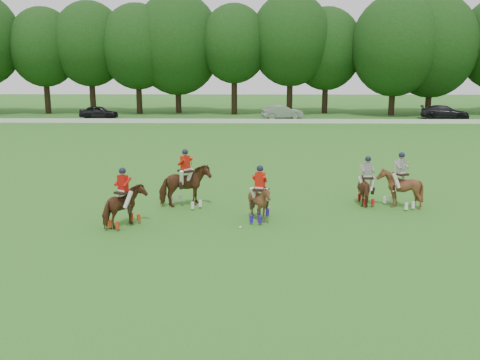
{
  "coord_description": "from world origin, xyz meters",
  "views": [
    {
      "loc": [
        1.95,
        -16.82,
        6.0
      ],
      "look_at": [
        1.53,
        4.2,
        1.4
      ],
      "focal_mm": 40.0,
      "sensor_mm": 36.0,
      "label": 1
    }
  ],
  "objects_px": {
    "car_left": "(99,112)",
    "polo_red_a": "(124,206)",
    "polo_red_c": "(260,202)",
    "car_mid": "(282,112)",
    "polo_red_b": "(186,186)",
    "car_right": "(445,112)",
    "polo_ball": "(240,227)",
    "polo_stripe_a": "(367,187)",
    "polo_stripe_b": "(400,188)"
  },
  "relations": [
    {
      "from": "car_left",
      "to": "polo_red_a",
      "type": "distance_m",
      "value": 41.97
    },
    {
      "from": "car_left",
      "to": "polo_red_c",
      "type": "xyz_separation_m",
      "value": [
        17.25,
        -39.34,
        0.06
      ]
    },
    {
      "from": "car_mid",
      "to": "polo_red_b",
      "type": "xyz_separation_m",
      "value": [
        -6.24,
        -37.28,
        0.18
      ]
    },
    {
      "from": "car_right",
      "to": "polo_red_b",
      "type": "distance_m",
      "value": 44.37
    },
    {
      "from": "polo_ball",
      "to": "car_mid",
      "type": "bearing_deg",
      "value": 84.53
    },
    {
      "from": "car_left",
      "to": "polo_ball",
      "type": "distance_m",
      "value": 43.6
    },
    {
      "from": "car_mid",
      "to": "polo_red_c",
      "type": "relative_size",
      "value": 2.02
    },
    {
      "from": "polo_red_a",
      "to": "polo_ball",
      "type": "bearing_deg",
      "value": -2.28
    },
    {
      "from": "car_left",
      "to": "car_right",
      "type": "height_order",
      "value": "car_right"
    },
    {
      "from": "polo_red_c",
      "to": "polo_stripe_a",
      "type": "bearing_deg",
      "value": 29.28
    },
    {
      "from": "polo_red_a",
      "to": "polo_stripe_a",
      "type": "height_order",
      "value": "polo_red_a"
    },
    {
      "from": "polo_red_a",
      "to": "polo_red_c",
      "type": "xyz_separation_m",
      "value": [
        5.08,
        0.82,
        -0.03
      ]
    },
    {
      "from": "polo_red_b",
      "to": "polo_ball",
      "type": "xyz_separation_m",
      "value": [
        2.38,
        -3.06,
        -0.87
      ]
    },
    {
      "from": "polo_red_c",
      "to": "polo_stripe_b",
      "type": "distance_m",
      "value": 6.33
    },
    {
      "from": "car_mid",
      "to": "polo_red_b",
      "type": "relative_size",
      "value": 1.79
    },
    {
      "from": "car_right",
      "to": "polo_red_c",
      "type": "relative_size",
      "value": 2.35
    },
    {
      "from": "car_left",
      "to": "car_right",
      "type": "relative_size",
      "value": 0.82
    },
    {
      "from": "polo_red_b",
      "to": "polo_stripe_a",
      "type": "relative_size",
      "value": 1.17
    },
    {
      "from": "car_right",
      "to": "polo_ball",
      "type": "bearing_deg",
      "value": 167.85
    },
    {
      "from": "polo_stripe_a",
      "to": "car_left",
      "type": "bearing_deg",
      "value": 120.84
    },
    {
      "from": "car_mid",
      "to": "polo_ball",
      "type": "bearing_deg",
      "value": 162.47
    },
    {
      "from": "car_left",
      "to": "polo_stripe_a",
      "type": "bearing_deg",
      "value": -147.69
    },
    {
      "from": "car_mid",
      "to": "polo_red_a",
      "type": "relative_size",
      "value": 1.97
    },
    {
      "from": "car_left",
      "to": "polo_red_a",
      "type": "xyz_separation_m",
      "value": [
        12.18,
        -40.17,
        0.09
      ]
    },
    {
      "from": "car_right",
      "to": "polo_red_b",
      "type": "height_order",
      "value": "polo_red_b"
    },
    {
      "from": "car_left",
      "to": "car_mid",
      "type": "xyz_separation_m",
      "value": [
        20.39,
        0.0,
        0.02
      ]
    },
    {
      "from": "polo_stripe_b",
      "to": "polo_ball",
      "type": "distance_m",
      "value": 7.43
    },
    {
      "from": "polo_stripe_a",
      "to": "polo_stripe_b",
      "type": "distance_m",
      "value": 1.38
    },
    {
      "from": "car_mid",
      "to": "polo_red_a",
      "type": "height_order",
      "value": "polo_red_a"
    },
    {
      "from": "polo_red_a",
      "to": "polo_stripe_a",
      "type": "bearing_deg",
      "value": 19.45
    },
    {
      "from": "car_left",
      "to": "polo_stripe_a",
      "type": "xyz_separation_m",
      "value": [
        21.92,
        -36.72,
        0.03
      ]
    },
    {
      "from": "car_right",
      "to": "polo_ball",
      "type": "xyz_separation_m",
      "value": [
        -21.68,
        -40.34,
        -0.7
      ]
    },
    {
      "from": "car_right",
      "to": "car_mid",
      "type": "bearing_deg",
      "value": 106.11
    },
    {
      "from": "polo_red_a",
      "to": "car_right",
      "type": "bearing_deg",
      "value": 57.05
    },
    {
      "from": "polo_red_a",
      "to": "polo_red_b",
      "type": "distance_m",
      "value": 3.49
    },
    {
      "from": "car_left",
      "to": "polo_stripe_b",
      "type": "xyz_separation_m",
      "value": [
        23.21,
        -37.2,
        0.14
      ]
    },
    {
      "from": "polo_red_b",
      "to": "car_mid",
      "type": "bearing_deg",
      "value": 80.5
    },
    {
      "from": "car_left",
      "to": "polo_stripe_a",
      "type": "relative_size",
      "value": 1.99
    },
    {
      "from": "polo_red_a",
      "to": "car_left",
      "type": "bearing_deg",
      "value": 106.87
    },
    {
      "from": "polo_stripe_a",
      "to": "car_mid",
      "type": "bearing_deg",
      "value": 92.39
    },
    {
      "from": "car_left",
      "to": "polo_stripe_a",
      "type": "height_order",
      "value": "polo_stripe_a"
    },
    {
      "from": "polo_red_a",
      "to": "polo_ball",
      "type": "distance_m",
      "value": 4.42
    },
    {
      "from": "polo_stripe_a",
      "to": "polo_stripe_b",
      "type": "relative_size",
      "value": 0.89
    },
    {
      "from": "car_left",
      "to": "polo_ball",
      "type": "xyz_separation_m",
      "value": [
        16.53,
        -40.34,
        -0.67
      ]
    },
    {
      "from": "car_left",
      "to": "polo_red_c",
      "type": "height_order",
      "value": "polo_red_c"
    },
    {
      "from": "polo_red_b",
      "to": "polo_stripe_b",
      "type": "bearing_deg",
      "value": 0.5
    },
    {
      "from": "polo_red_b",
      "to": "polo_ball",
      "type": "relative_size",
      "value": 27.6
    },
    {
      "from": "polo_red_c",
      "to": "polo_stripe_a",
      "type": "relative_size",
      "value": 1.04
    },
    {
      "from": "car_left",
      "to": "polo_red_b",
      "type": "bearing_deg",
      "value": -157.74
    },
    {
      "from": "polo_red_c",
      "to": "car_right",
      "type": "bearing_deg",
      "value": 61.96
    }
  ]
}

